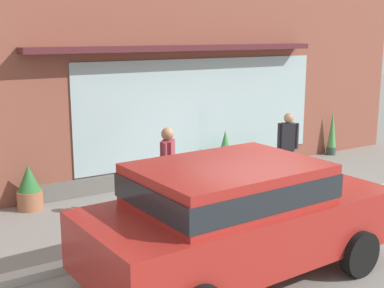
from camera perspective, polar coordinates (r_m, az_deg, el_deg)
The scene contains 11 objects.
ground_plane at distance 9.75m, azimuth 7.88°, elevation -7.89°, with size 60.00×60.00×0.00m, color gray.
curb_strip at distance 9.59m, azimuth 8.66°, elevation -7.88°, with size 14.00×0.24×0.12m, color #B2B2AD.
storefront at distance 11.79m, azimuth -1.86°, elevation 8.60°, with size 14.00×0.81×5.29m.
fire_hydrant at distance 9.99m, azimuth 0.19°, elevation -4.88°, with size 0.41×0.38×0.81m.
pedestrian_with_handbag at distance 9.28m, azimuth -2.65°, elevation -2.40°, with size 0.53×0.53×1.69m.
pedestrian_passerby at distance 11.56m, azimuth 10.50°, elevation 0.05°, with size 0.40×0.32×1.61m.
parked_car_red at distance 7.10m, azimuth 4.84°, elevation -7.56°, with size 4.45×2.25×1.64m.
potted_plant_low_front at distance 12.12m, azimuth 3.66°, elevation -1.17°, with size 0.51×0.51×1.11m.
potted_plant_window_center at distance 12.69m, azimuth 8.25°, elevation -1.85°, with size 0.40×0.40×0.53m.
potted_plant_trailing_edge at distance 10.38m, azimuth -17.49°, elevation -4.70°, with size 0.49×0.49×0.87m.
potted_plant_window_left at distance 14.82m, azimuth 15.18°, elevation 1.17°, with size 0.26×0.26×1.25m.
Camera 1 is at (-5.99, -6.94, 3.32)m, focal length 48.39 mm.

